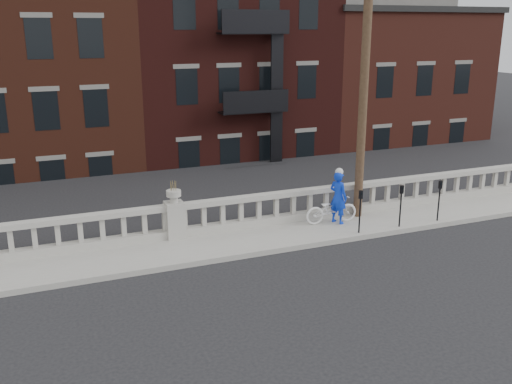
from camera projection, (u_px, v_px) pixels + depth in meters
ground at (217, 296)px, 13.83m from camera, size 120.00×120.00×0.00m
sidewalk at (184, 250)px, 16.47m from camera, size 32.00×2.20×0.15m
balustrade at (175, 222)px, 17.16m from camera, size 28.00×0.34×1.03m
planter_pedestal at (175, 216)px, 17.11m from camera, size 0.55×0.55×1.76m
lower_level at (102, 91)px, 33.77m from camera, size 80.00×44.00×20.80m
utility_pole at (365, 62)px, 17.82m from camera, size 1.60×0.28×10.00m
parking_meter_a at (360, 207)px, 17.41m from camera, size 0.10×0.09×1.36m
parking_meter_b at (401, 201)px, 17.95m from camera, size 0.10×0.09×1.36m
parking_meter_c at (439, 196)px, 18.50m from camera, size 0.10×0.09×1.36m
bicycle at (331, 209)px, 18.42m from camera, size 1.79×0.75×0.92m
cyclist at (338, 197)px, 18.31m from camera, size 0.63×0.74×1.72m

